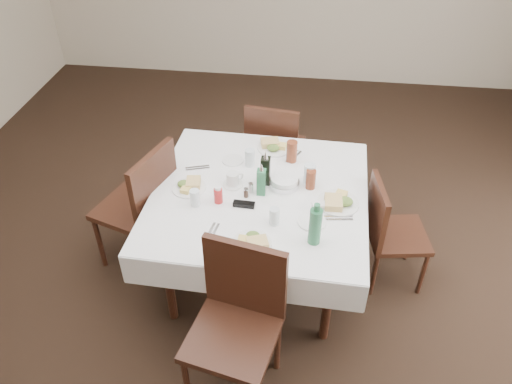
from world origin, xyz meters
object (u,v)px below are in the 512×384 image
(chair_west, at_px, (144,202))
(water_e, at_px, (310,174))
(chair_east, at_px, (388,228))
(water_s, at_px, (274,216))
(chair_south, at_px, (238,314))
(green_bottle, at_px, (315,226))
(coffee_mug, at_px, (233,180))
(oil_cruet_green, at_px, (261,181))
(water_w, at_px, (195,198))
(bread_basket, at_px, (284,182))
(water_n, at_px, (250,158))
(chair_north, at_px, (274,145))
(ketchup_bottle, at_px, (218,195))
(dining_table, at_px, (259,201))
(oil_cruet_dark, at_px, (266,170))

(chair_west, relative_size, water_e, 6.85)
(chair_east, bearing_deg, water_s, -154.86)
(chair_south, relative_size, green_bottle, 3.50)
(coffee_mug, bearing_deg, oil_cruet_green, -18.34)
(green_bottle, bearing_deg, water_w, 162.41)
(water_w, xyz_separation_m, bread_basket, (0.55, 0.28, -0.03))
(chair_south, relative_size, bread_basket, 4.86)
(water_n, distance_m, oil_cruet_green, 0.34)
(chair_north, xyz_separation_m, chair_south, (-0.02, -1.80, 0.04))
(chair_south, xyz_separation_m, coffee_mug, (-0.18, 0.92, 0.23))
(ketchup_bottle, bearing_deg, water_w, -161.39)
(dining_table, relative_size, water_w, 12.74)
(water_e, distance_m, oil_cruet_green, 0.35)
(chair_north, height_order, water_n, chair_north)
(dining_table, xyz_separation_m, water_w, (-0.40, -0.18, 0.13))
(oil_cruet_green, bearing_deg, water_e, 26.93)
(water_n, bearing_deg, green_bottle, -56.45)
(chair_east, distance_m, ketchup_bottle, 1.21)
(ketchup_bottle, xyz_separation_m, green_bottle, (0.63, -0.29, 0.07))
(chair_west, height_order, oil_cruet_green, chair_west)
(water_w, bearing_deg, chair_south, -60.66)
(chair_south, bearing_deg, water_e, 71.66)
(chair_north, xyz_separation_m, chair_east, (0.89, -0.87, -0.05))
(water_w, distance_m, oil_cruet_dark, 0.52)
(chair_west, height_order, coffee_mug, chair_west)
(chair_north, bearing_deg, green_bottle, -74.87)
(chair_east, bearing_deg, water_w, -169.23)
(dining_table, height_order, water_w, water_w)
(chair_west, bearing_deg, chair_east, 1.85)
(water_n, height_order, oil_cruet_green, oil_cruet_green)
(chair_north, relative_size, water_s, 8.00)
(water_s, bearing_deg, oil_cruet_green, 111.80)
(green_bottle, bearing_deg, chair_east, 43.56)
(chair_north, xyz_separation_m, coffee_mug, (-0.20, -0.88, 0.28))
(water_s, distance_m, green_bottle, 0.29)
(green_bottle, bearing_deg, water_n, 123.55)
(water_w, xyz_separation_m, coffee_mug, (0.21, 0.24, -0.01))
(chair_north, height_order, water_w, chair_north)
(chair_north, relative_size, bread_basket, 4.49)
(chair_west, xyz_separation_m, water_n, (0.72, 0.30, 0.24))
(chair_north, height_order, chair_east, chair_north)
(water_n, distance_m, bread_basket, 0.34)
(coffee_mug, xyz_separation_m, green_bottle, (0.57, -0.48, 0.08))
(chair_south, relative_size, oil_cruet_dark, 3.84)
(chair_north, height_order, oil_cruet_green, oil_cruet_green)
(chair_west, relative_size, oil_cruet_green, 4.21)
(chair_north, xyz_separation_m, chair_west, (-0.84, -0.93, 0.05))
(bread_basket, xyz_separation_m, green_bottle, (0.22, -0.52, 0.09))
(bread_basket, distance_m, oil_cruet_green, 0.19)
(chair_north, distance_m, green_bottle, 1.46)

